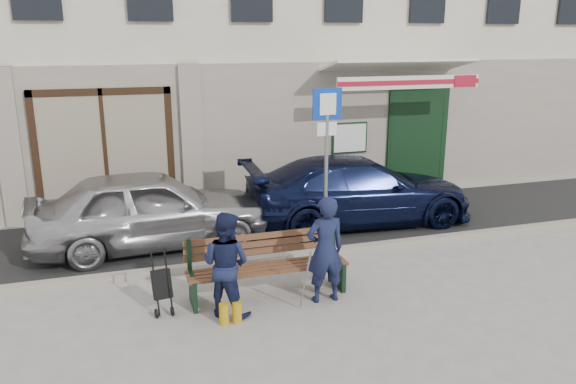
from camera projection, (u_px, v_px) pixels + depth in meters
name	position (u px, v px, depth m)	size (l,w,h in m)	color
ground	(335.00, 294.00, 8.46)	(80.00, 80.00, 0.00)	#9E9991
asphalt_lane	(277.00, 229.00, 11.31)	(60.00, 3.20, 0.01)	#282828
curb	(303.00, 255.00, 9.83)	(60.00, 0.18, 0.12)	#9E9384
car_silver	(150.00, 209.00, 10.20)	(1.72, 4.27, 1.46)	#B1B1B6
car_navy	(358.00, 190.00, 11.57)	(1.94, 4.76, 1.38)	black
parking_sign	(327.00, 142.00, 9.78)	(0.54, 0.08, 2.91)	gray
bench	(265.00, 267.00, 8.30)	(2.40, 1.17, 0.98)	brown
man	(325.00, 250.00, 8.07)	(0.58, 0.38, 1.59)	#151A3A
woman	(226.00, 264.00, 7.68)	(0.73, 0.56, 1.49)	#161B3C
stroller	(162.00, 286.00, 7.84)	(0.29, 0.39, 0.89)	black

